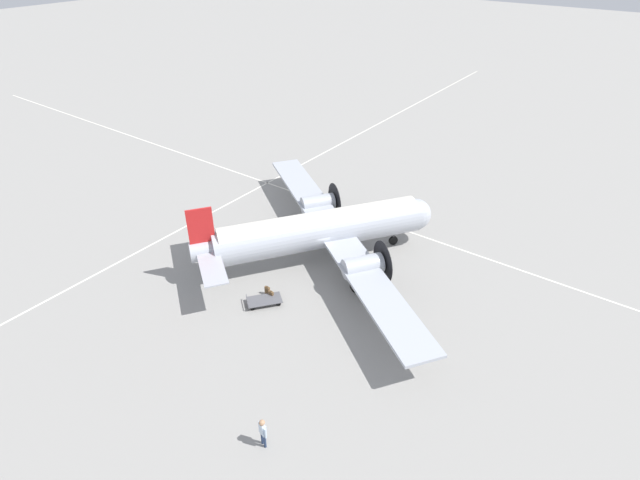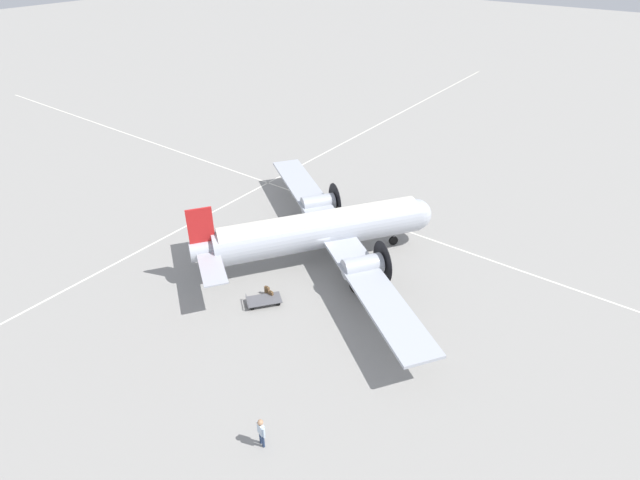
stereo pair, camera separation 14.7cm
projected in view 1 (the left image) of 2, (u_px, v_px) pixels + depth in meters
The scene contains 8 objects.
ground_plane at pixel (320, 258), 36.57m from camera, with size 300.00×300.00×0.00m, color gray.
apron_line_eastwest at pixel (371, 219), 41.49m from camera, with size 120.00×0.16×0.01m.
apron_line_northsouth at pixel (211, 213), 42.32m from camera, with size 0.16×120.00×0.01m.
airliner_main at pixel (325, 229), 35.36m from camera, with size 23.24×19.04×5.59m.
crew_foreground at pixel (263, 430), 22.89m from camera, with size 0.58×0.30×1.75m.
suitcase_near_door at pixel (267, 291), 32.84m from camera, with size 0.35×0.16×0.66m.
suitcase_upright_spare at pixel (271, 295), 32.51m from camera, with size 0.36×0.14×0.61m.
baggage_cart at pixel (264, 300), 32.07m from camera, with size 2.30×2.46×0.56m.
Camera 1 is at (-17.85, 24.31, 20.72)m, focal length 28.00 mm.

